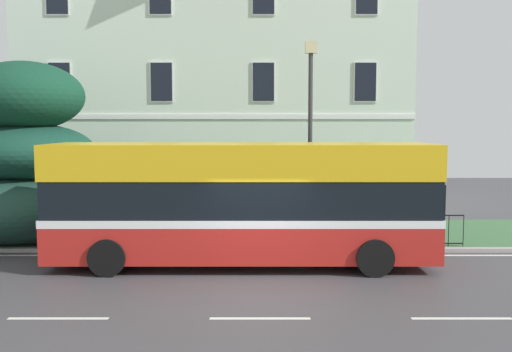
{
  "coord_description": "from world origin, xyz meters",
  "views": [
    {
      "loc": [
        -0.08,
        -12.75,
        3.83
      ],
      "look_at": [
        -0.06,
        4.57,
        2.26
      ],
      "focal_mm": 39.92,
      "sensor_mm": 36.0,
      "label": 1
    }
  ],
  "objects_px": {
    "georgian_townhouse": "(219,63)",
    "evergreen_tree": "(25,166)",
    "street_lamp_post": "(310,127)",
    "litter_bin": "(120,223)",
    "single_decker_bus": "(242,202)"
  },
  "relations": [
    {
      "from": "street_lamp_post",
      "to": "litter_bin",
      "type": "xyz_separation_m",
      "value": [
        -6.08,
        0.07,
        -3.06
      ]
    },
    {
      "from": "street_lamp_post",
      "to": "litter_bin",
      "type": "height_order",
      "value": "street_lamp_post"
    },
    {
      "from": "georgian_townhouse",
      "to": "street_lamp_post",
      "type": "height_order",
      "value": "georgian_townhouse"
    },
    {
      "from": "georgian_townhouse",
      "to": "evergreen_tree",
      "type": "distance_m",
      "value": 12.15
    },
    {
      "from": "single_decker_bus",
      "to": "street_lamp_post",
      "type": "height_order",
      "value": "street_lamp_post"
    },
    {
      "from": "single_decker_bus",
      "to": "litter_bin",
      "type": "xyz_separation_m",
      "value": [
        -4.0,
        2.76,
        -1.06
      ]
    },
    {
      "from": "evergreen_tree",
      "to": "single_decker_bus",
      "type": "bearing_deg",
      "value": -26.23
    },
    {
      "from": "georgian_townhouse",
      "to": "evergreen_tree",
      "type": "height_order",
      "value": "georgian_townhouse"
    },
    {
      "from": "street_lamp_post",
      "to": "georgian_townhouse",
      "type": "bearing_deg",
      "value": 108.37
    },
    {
      "from": "evergreen_tree",
      "to": "litter_bin",
      "type": "bearing_deg",
      "value": -14.43
    },
    {
      "from": "georgian_townhouse",
      "to": "single_decker_bus",
      "type": "bearing_deg",
      "value": -83.84
    },
    {
      "from": "georgian_townhouse",
      "to": "street_lamp_post",
      "type": "relative_size",
      "value": 2.73
    },
    {
      "from": "single_decker_bus",
      "to": "street_lamp_post",
      "type": "bearing_deg",
      "value": 52.58
    },
    {
      "from": "street_lamp_post",
      "to": "litter_bin",
      "type": "bearing_deg",
      "value": 179.38
    },
    {
      "from": "georgian_townhouse",
      "to": "single_decker_bus",
      "type": "xyz_separation_m",
      "value": [
        1.43,
        -13.26,
        -5.14
      ]
    }
  ]
}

